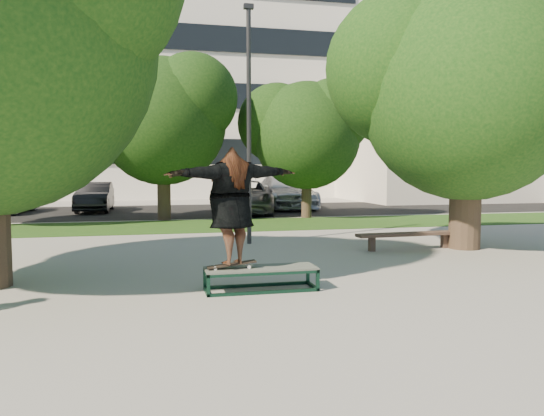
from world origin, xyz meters
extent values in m
plane|color=gray|center=(0.00, 0.00, 0.00)|extent=(120.00, 120.00, 0.00)
cube|color=#174914|center=(1.00, 9.50, 0.01)|extent=(30.00, 4.00, 0.02)
cube|color=black|center=(0.00, 16.00, 0.01)|extent=(40.00, 8.00, 0.01)
cylinder|color=#38281E|center=(6.00, 3.00, 1.50)|extent=(0.76, 0.76, 3.00)
sphere|color=#103A0F|center=(6.00, 3.00, 3.78)|extent=(5.20, 5.20, 5.20)
sphere|color=#103A0F|center=(4.70, 3.78, 4.43)|extent=(3.90, 3.90, 3.90)
sphere|color=#103A0F|center=(7.17, 2.48, 4.69)|extent=(3.64, 3.64, 3.64)
sphere|color=black|center=(-5.51, 10.56, 4.23)|extent=(3.08, 3.08, 3.08)
cylinder|color=#38281E|center=(-1.00, 12.00, 1.50)|extent=(0.50, 0.50, 3.00)
sphere|color=black|center=(-1.00, 12.00, 3.72)|extent=(4.80, 4.80, 4.80)
sphere|color=black|center=(-2.20, 12.72, 4.32)|extent=(3.60, 3.60, 3.60)
sphere|color=black|center=(0.08, 11.52, 4.56)|extent=(3.36, 3.36, 3.36)
cylinder|color=#38281E|center=(4.50, 11.50, 1.30)|extent=(0.40, 0.40, 2.60)
sphere|color=black|center=(4.50, 11.50, 3.23)|extent=(4.20, 4.20, 4.20)
sphere|color=black|center=(3.45, 12.13, 3.75)|extent=(3.15, 3.15, 3.15)
sphere|color=black|center=(5.45, 11.08, 3.96)|extent=(2.94, 2.94, 2.94)
cylinder|color=#2D2D30|center=(1.00, 5.00, 3.00)|extent=(0.12, 0.12, 6.00)
cube|color=#2D2D30|center=(1.00, 5.00, 6.05)|extent=(0.25, 0.15, 0.12)
cube|color=white|center=(-2.00, 32.00, 8.00)|extent=(30.00, 14.00, 16.00)
cube|color=black|center=(-2.00, 24.94, 3.00)|extent=(27.60, 0.12, 1.60)
cube|color=black|center=(-2.00, 24.94, 6.50)|extent=(27.60, 0.12, 1.60)
cube|color=black|center=(-2.00, 24.94, 10.00)|extent=(27.60, 0.12, 1.60)
cube|color=white|center=(18.00, 22.00, 4.00)|extent=(15.00, 10.00, 8.00)
cube|color=#475147|center=(0.22, -0.26, 0.36)|extent=(1.80, 0.60, 0.03)
cylinder|color=white|center=(-0.53, -0.34, 0.40)|extent=(0.06, 0.03, 0.06)
cylinder|color=white|center=(-0.53, -0.18, 0.40)|extent=(0.06, 0.03, 0.06)
cylinder|color=white|center=(0.01, -0.34, 0.40)|extent=(0.06, 0.03, 0.06)
cylinder|color=white|center=(0.01, -0.18, 0.40)|extent=(0.06, 0.03, 0.06)
cube|color=black|center=(-0.26, -0.26, 0.44)|extent=(0.78, 0.20, 0.10)
imported|color=#543124|center=(-0.26, -0.26, 1.38)|extent=(2.35, 1.32, 1.85)
cube|color=#4D392E|center=(3.60, 3.09, 0.18)|extent=(0.14, 0.14, 0.36)
cube|color=#4D392E|center=(5.57, 3.19, 0.18)|extent=(0.14, 0.14, 0.36)
cube|color=#4D392E|center=(4.59, 3.14, 0.38)|extent=(2.71, 0.50, 0.07)
imported|color=#A8A7AC|center=(-7.54, 16.50, 0.67)|extent=(1.98, 4.08, 1.34)
imported|color=black|center=(-3.96, 16.49, 0.67)|extent=(1.44, 4.06, 1.33)
imported|color=slate|center=(2.50, 14.04, 0.71)|extent=(3.34, 5.51, 1.43)
imported|color=silver|center=(4.90, 16.50, 0.80)|extent=(2.30, 5.55, 1.61)
camera|label=1|loc=(-1.50, -8.53, 1.97)|focal=35.00mm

